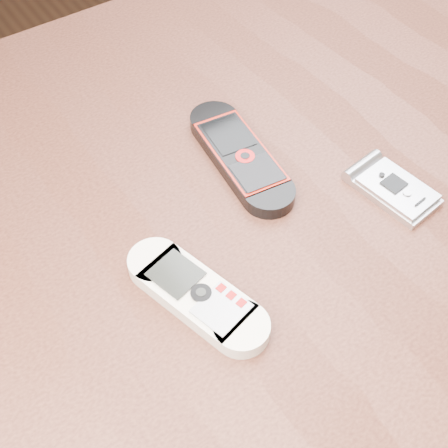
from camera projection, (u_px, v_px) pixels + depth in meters
table at (220, 295)px, 0.65m from camera, size 1.20×0.80×0.75m
nokia_white at (196, 294)px, 0.52m from camera, size 0.08×0.15×0.02m
nokia_black_red at (240, 156)px, 0.62m from camera, size 0.07×0.17×0.02m
motorola_razr at (395, 189)px, 0.59m from camera, size 0.06×0.10×0.01m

